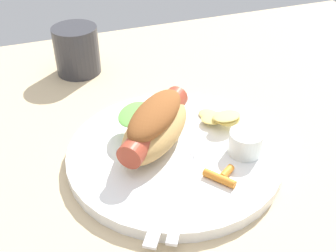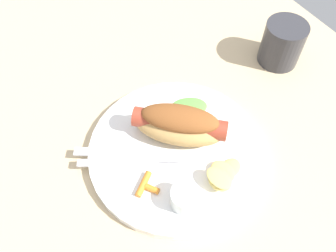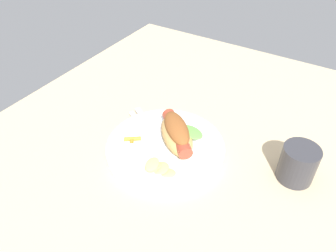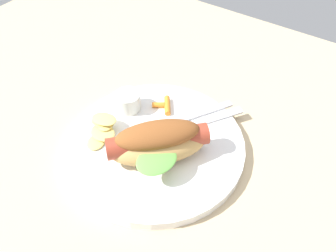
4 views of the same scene
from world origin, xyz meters
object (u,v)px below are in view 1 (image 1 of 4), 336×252
at_px(carrot_garnish, 222,176).
at_px(fork, 184,192).
at_px(plate, 175,154).
at_px(chips_pile, 221,117).
at_px(drinking_cup, 77,50).
at_px(knife, 166,198).
at_px(sauce_ramekin, 246,143).
at_px(hot_dog, 155,125).

bearing_deg(carrot_garnish, fork, -172.72).
distance_m(plate, chips_pile, 0.09).
distance_m(carrot_garnish, drinking_cup, 0.37).
relative_size(knife, carrot_garnish, 3.43).
height_order(sauce_ramekin, drinking_cup, drinking_cup).
relative_size(plate, hot_dog, 1.88).
relative_size(plate, drinking_cup, 3.36).
height_order(hot_dog, knife, hot_dog).
height_order(hot_dog, fork, hot_dog).
xyz_separation_m(sauce_ramekin, carrot_garnish, (-0.05, -0.04, -0.01)).
bearing_deg(hot_dog, sauce_ramekin, -75.51).
bearing_deg(knife, carrot_garnish, -50.31).
relative_size(sauce_ramekin, drinking_cup, 0.52).
bearing_deg(hot_dog, plate, -90.35).
bearing_deg(fork, plate, 17.57).
xyz_separation_m(plate, hot_dog, (-0.02, 0.02, 0.04)).
xyz_separation_m(sauce_ramekin, fork, (-0.10, -0.04, -0.01)).
distance_m(sauce_ramekin, chips_pile, 0.07).
height_order(knife, carrot_garnish, carrot_garnish).
xyz_separation_m(chips_pile, carrot_garnish, (-0.05, -0.10, -0.01)).
bearing_deg(hot_dog, carrot_garnish, -107.11).
xyz_separation_m(plate, drinking_cup, (-0.07, 0.28, 0.03)).
relative_size(fork, drinking_cup, 1.69).
xyz_separation_m(knife, carrot_garnish, (0.07, 0.01, 0.00)).
distance_m(sauce_ramekin, knife, 0.13).
distance_m(hot_dog, chips_pile, 0.10).
xyz_separation_m(fork, drinking_cup, (-0.05, 0.36, 0.02)).
bearing_deg(drinking_cup, sauce_ramekin, -64.02).
bearing_deg(chips_pile, carrot_garnish, -115.10).
height_order(fork, drinking_cup, drinking_cup).
distance_m(hot_dog, drinking_cup, 0.27).
distance_m(chips_pile, drinking_cup, 0.30).
distance_m(fork, carrot_garnish, 0.05).
xyz_separation_m(hot_dog, drinking_cup, (-0.05, 0.26, -0.01)).
height_order(plate, fork, fork).
relative_size(hot_dog, drinking_cup, 1.78).
height_order(plate, chips_pile, chips_pile).
distance_m(plate, sauce_ramekin, 0.09).
distance_m(knife, carrot_garnish, 0.07).
distance_m(hot_dog, fork, 0.10).
distance_m(plate, carrot_garnish, 0.08).
bearing_deg(plate, carrot_garnish, -66.31).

